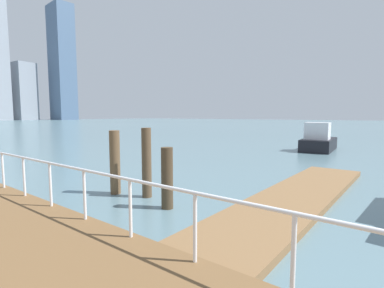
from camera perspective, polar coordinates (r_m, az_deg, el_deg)
name	(u,v)px	position (r m, az deg, el deg)	size (l,w,h in m)	color
ground_plane	(80,178)	(12.85, -21.13, -6.25)	(300.00, 300.00, 0.00)	slate
floating_dock	(293,199)	(9.26, 19.31, -10.21)	(11.08, 2.00, 0.18)	olive
boardwalk_railing	(294,233)	(3.71, 19.47, -16.14)	(0.06, 29.00, 1.08)	white
dock_piling_0	(147,163)	(9.17, -8.93, -3.67)	(0.30, 0.30, 2.19)	brown
dock_piling_1	(115,162)	(9.80, -14.93, -3.50)	(0.33, 0.33, 2.08)	brown
dock_piling_2	(167,178)	(8.04, -4.92, -6.71)	(0.33, 0.33, 1.70)	#473826
moored_boat_0	(318,141)	(22.88, 23.62, 0.54)	(4.58, 2.34, 2.05)	black
skyline_tower_6	(24,92)	(170.87, -30.18, 8.90)	(9.16, 10.06, 28.43)	#8C939E
skyline_tower_7	(62,63)	(171.08, -24.21, 14.28)	(9.07, 13.92, 58.76)	slate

